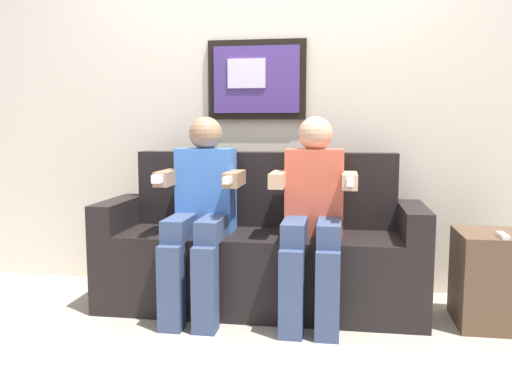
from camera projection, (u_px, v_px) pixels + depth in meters
ground_plane at (252, 326)px, 2.86m from camera, size 5.53×5.53×0.00m
back_wall_assembly at (271, 88)px, 3.45m from camera, size 4.25×0.10×2.60m
couch at (261, 254)px, 3.14m from camera, size 1.85×0.58×0.90m
person_on_left at (201, 207)px, 2.99m from camera, size 0.46×0.56×1.11m
person_on_right at (313, 210)px, 2.89m from camera, size 0.46×0.56×1.11m
side_table_right at (495, 279)px, 2.85m from camera, size 0.40×0.40×0.50m
spare_remote_on_table at (503, 235)px, 2.70m from camera, size 0.04×0.13×0.02m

